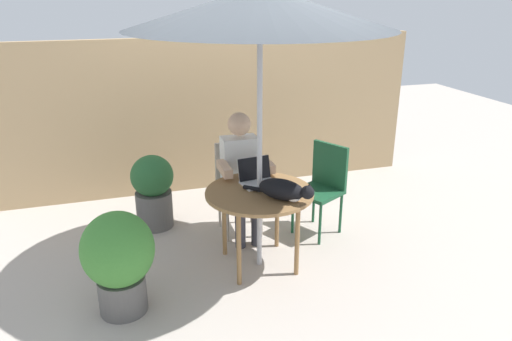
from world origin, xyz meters
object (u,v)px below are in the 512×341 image
cat (284,190)px  laptop (257,176)px  person_seated (242,169)px  chair_occupied (237,180)px  patio_table (259,198)px  chair_empty (323,181)px  potted_plant_near_fence (153,189)px  potted_plant_by_chair (119,258)px  patio_umbrella (260,8)px

cat → laptop: bearing=103.9°
person_seated → laptop: bearing=-84.7°
chair_occupied → laptop: size_ratio=2.72×
patio_table → laptop: bearing=79.8°
chair_empty → potted_plant_near_fence: (-1.61, 0.59, -0.12)m
potted_plant_near_fence → potted_plant_by_chair: 1.41m
patio_table → patio_umbrella: bearing=0.0°
chair_empty → laptop: (-0.77, -0.24, 0.24)m
patio_umbrella → potted_plant_by_chair: 2.12m
laptop → patio_table: bearing=-100.2°
person_seated → potted_plant_near_fence: 0.97m
patio_table → laptop: (0.03, 0.19, 0.13)m
laptop → potted_plant_near_fence: bearing=135.3°
potted_plant_by_chair → patio_umbrella: bearing=15.4°
patio_umbrella → person_seated: size_ratio=1.89×
chair_empty → person_seated: size_ratio=0.73×
laptop → potted_plant_near_fence: laptop is taller
potted_plant_by_chair → cat: bearing=4.4°
patio_table → potted_plant_by_chair: bearing=-164.6°
laptop → person_seated: bearing=95.3°
patio_umbrella → laptop: 1.42m
person_seated → cat: (0.14, -0.80, 0.09)m
chair_empty → potted_plant_near_fence: 1.72m
cat → potted_plant_by_chair: size_ratio=0.63×
chair_occupied → person_seated: person_seated is taller
patio_table → potted_plant_near_fence: potted_plant_near_fence is taller
chair_occupied → cat: size_ratio=1.75×
laptop → potted_plant_near_fence: size_ratio=0.43×
patio_umbrella → chair_empty: (0.80, 0.44, -1.65)m
potted_plant_near_fence → potted_plant_by_chair: bearing=-105.8°
chair_occupied → person_seated: bearing=-90.0°
patio_umbrella → chair_occupied: patio_umbrella is taller
patio_table → laptop: size_ratio=2.80×
patio_umbrella → cat: bearing=-58.6°
chair_occupied → potted_plant_near_fence: 0.87m
patio_umbrella → chair_occupied: size_ratio=2.60×
potted_plant_by_chair → patio_table: bearing=15.4°
laptop → cat: laptop is taller
chair_occupied → cat: (0.14, -0.96, 0.26)m
patio_table → cat: bearing=-58.6°
chair_occupied → potted_plant_by_chair: 1.60m
chair_empty → potted_plant_by_chair: (-2.00, -0.77, -0.07)m
chair_empty → potted_plant_near_fence: chair_empty is taller
chair_empty → chair_occupied: bearing=160.0°
person_seated → laptop: (0.03, -0.38, 0.07)m
chair_occupied → laptop: 0.59m
laptop → chair_empty: bearing=17.7°
cat → potted_plant_near_fence: bearing=127.0°
patio_umbrella → chair_empty: 1.89m
potted_plant_near_fence → potted_plant_by_chair: potted_plant_by_chair is taller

